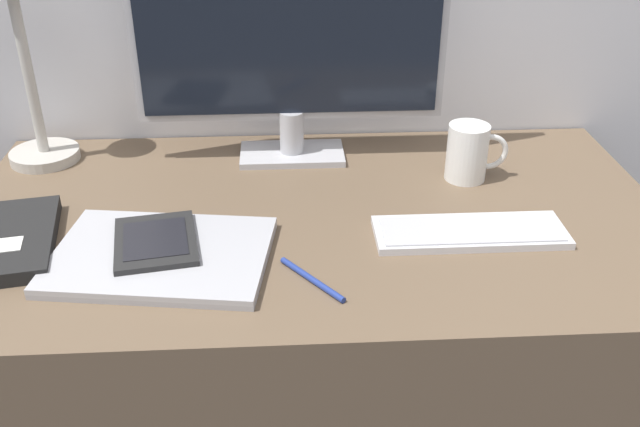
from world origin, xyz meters
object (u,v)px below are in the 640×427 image
(laptop, at_px, (161,256))
(pen, at_px, (312,279))
(ereader, at_px, (156,241))
(keyboard, at_px, (470,232))
(coffee_mug, at_px, (469,152))
(desk_lamp, at_px, (20,34))
(notebook, at_px, (0,242))
(monitor, at_px, (289,14))

(laptop, height_order, pen, laptop)
(ereader, bearing_deg, laptop, -64.40)
(keyboard, bearing_deg, ereader, -177.28)
(laptop, distance_m, coffee_mug, 0.57)
(keyboard, relative_size, coffee_mug, 2.70)
(laptop, height_order, desk_lamp, desk_lamp)
(laptop, xyz_separation_m, pen, (0.22, -0.07, -0.00))
(desk_lamp, xyz_separation_m, coffee_mug, (0.79, -0.12, -0.19))
(keyboard, distance_m, ereader, 0.48)
(keyboard, distance_m, pen, 0.28)
(keyboard, height_order, ereader, ereader)
(laptop, relative_size, notebook, 1.36)
(pen, bearing_deg, desk_lamp, 138.25)
(coffee_mug, bearing_deg, keyboard, -101.87)
(laptop, distance_m, ereader, 0.03)
(notebook, xyz_separation_m, coffee_mug, (0.76, 0.20, 0.04))
(ereader, distance_m, notebook, 0.24)
(desk_lamp, bearing_deg, ereader, -53.27)
(keyboard, distance_m, coffee_mug, 0.21)
(coffee_mug, bearing_deg, notebook, -165.63)
(monitor, relative_size, desk_lamp, 1.43)
(keyboard, xyz_separation_m, desk_lamp, (-0.74, 0.33, 0.24))
(desk_lamp, bearing_deg, coffee_mug, -8.94)
(laptop, bearing_deg, notebook, 168.93)
(monitor, distance_m, desk_lamp, 0.47)
(ereader, xyz_separation_m, notebook, (-0.24, 0.03, -0.01))
(ereader, distance_m, desk_lamp, 0.49)
(desk_lamp, relative_size, notebook, 1.57)
(laptop, height_order, coffee_mug, coffee_mug)
(desk_lamp, bearing_deg, pen, -41.75)
(notebook, bearing_deg, desk_lamp, 93.68)
(laptop, bearing_deg, ereader, 115.60)
(monitor, bearing_deg, desk_lamp, 178.74)
(monitor, height_order, pen, monitor)
(ereader, xyz_separation_m, pen, (0.23, -0.09, -0.02))
(monitor, distance_m, keyboard, 0.49)
(monitor, relative_size, laptop, 1.65)
(desk_lamp, distance_m, notebook, 0.39)
(notebook, bearing_deg, keyboard, -0.43)
(monitor, relative_size, coffee_mug, 5.11)
(monitor, xyz_separation_m, coffee_mug, (0.31, -0.11, -0.22))
(keyboard, xyz_separation_m, ereader, (-0.48, -0.02, 0.01))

